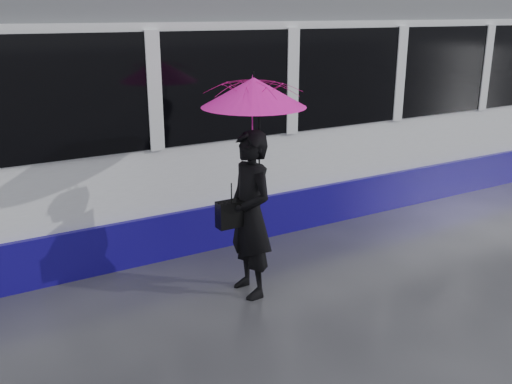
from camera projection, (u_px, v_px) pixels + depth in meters
ground at (287, 277)px, 7.01m from camera, size 90.00×90.00×0.00m
rails at (200, 217)px, 9.06m from camera, size 34.00×1.51×0.02m
tram at (11, 133)px, 7.30m from camera, size 26.00×2.56×3.35m
woman at (250, 215)px, 6.36m from camera, size 0.46×0.70×1.91m
umbrella at (254, 113)px, 6.04m from camera, size 1.13×1.13×1.29m
handbag at (232, 214)px, 6.26m from camera, size 0.34×0.15×0.48m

